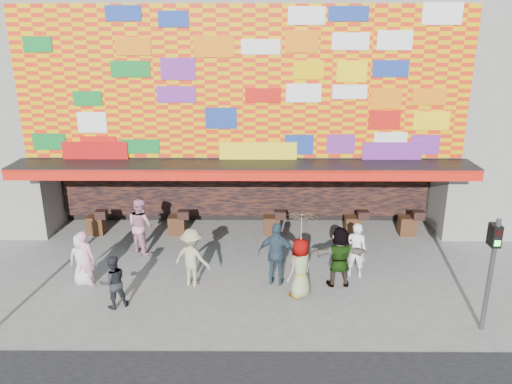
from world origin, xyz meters
TOP-DOWN VIEW (x-y plane):
  - ground at (0.00, 0.00)m, footprint 90.00×90.00m
  - shop_building at (0.00, 8.18)m, footprint 15.20×9.40m
  - signal_right at (6.20, -1.50)m, footprint 0.22×0.20m
  - ped_a at (-4.67, 0.81)m, footprint 0.80×0.54m
  - ped_b at (-4.57, 0.75)m, footprint 0.73×0.60m
  - ped_c at (-3.41, -0.48)m, footprint 0.91×0.84m
  - ped_d at (-1.42, 0.76)m, footprint 1.31×1.04m
  - ped_e at (1.06, 0.84)m, footprint 1.21×0.71m
  - ped_f at (2.90, 0.78)m, footprint 1.72×0.62m
  - ped_g at (1.69, 0.12)m, footprint 1.00×1.00m
  - ped_h at (3.48, 1.35)m, footprint 0.73×0.58m
  - ped_i at (-3.45, 3.05)m, footprint 1.19×1.16m
  - parasol at (1.69, 0.12)m, footprint 0.93×0.95m

SIDE VIEW (x-z plane):
  - ground at x=0.00m, z-range 0.00..0.00m
  - ped_c at x=-3.41m, z-range 0.00..1.50m
  - ped_a at x=-4.67m, z-range 0.00..1.61m
  - ped_b at x=-4.57m, z-range 0.00..1.72m
  - ped_h at x=3.48m, z-range 0.00..1.74m
  - ped_g at x=1.69m, z-range 0.00..1.76m
  - ped_d at x=-1.42m, z-range 0.00..1.78m
  - ped_f at x=2.90m, z-range 0.00..1.83m
  - ped_i at x=-3.45m, z-range 0.00..1.93m
  - ped_e at x=1.06m, z-range 0.00..1.94m
  - signal_right at x=6.20m, z-range 0.36..3.36m
  - parasol at x=1.69m, z-range 1.22..3.01m
  - shop_building at x=0.00m, z-range 0.23..10.23m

